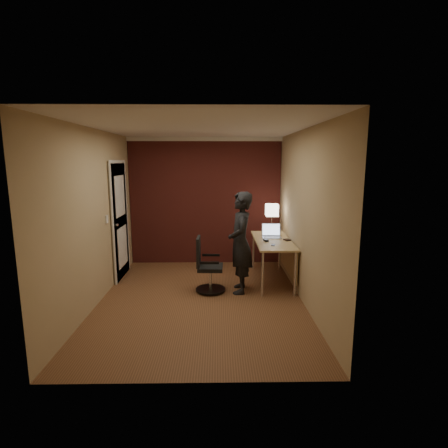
{
  "coord_description": "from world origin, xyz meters",
  "views": [
    {
      "loc": [
        0.26,
        -4.95,
        2.05
      ],
      "look_at": [
        0.35,
        0.55,
        1.05
      ],
      "focal_mm": 28.0,
      "sensor_mm": 36.0,
      "label": 1
    }
  ],
  "objects_px": {
    "desk": "(277,247)",
    "wallet": "(287,240)",
    "phone": "(273,245)",
    "office_chair": "(207,268)",
    "mouse": "(266,240)",
    "laptop": "(271,233)",
    "person": "(240,243)",
    "desk_lamp": "(272,210)"
  },
  "relations": [
    {
      "from": "mouse",
      "to": "wallet",
      "type": "relative_size",
      "value": 0.91
    },
    {
      "from": "desk",
      "to": "mouse",
      "type": "distance_m",
      "value": 0.28
    },
    {
      "from": "mouse",
      "to": "office_chair",
      "type": "distance_m",
      "value": 1.1
    },
    {
      "from": "phone",
      "to": "desk_lamp",
      "type": "bearing_deg",
      "value": 96.5
    },
    {
      "from": "laptop",
      "to": "mouse",
      "type": "height_order",
      "value": "laptop"
    },
    {
      "from": "laptop",
      "to": "office_chair",
      "type": "distance_m",
      "value": 1.37
    },
    {
      "from": "desk",
      "to": "office_chair",
      "type": "relative_size",
      "value": 1.74
    },
    {
      "from": "office_chair",
      "to": "wallet",
      "type": "bearing_deg",
      "value": 17.24
    },
    {
      "from": "phone",
      "to": "person",
      "type": "relative_size",
      "value": 0.07
    },
    {
      "from": "mouse",
      "to": "desk",
      "type": "bearing_deg",
      "value": 15.13
    },
    {
      "from": "phone",
      "to": "office_chair",
      "type": "distance_m",
      "value": 1.11
    },
    {
      "from": "desk_lamp",
      "to": "laptop",
      "type": "height_order",
      "value": "desk_lamp"
    },
    {
      "from": "desk_lamp",
      "to": "phone",
      "type": "xyz_separation_m",
      "value": [
        -0.12,
        -0.98,
        -0.41
      ]
    },
    {
      "from": "desk_lamp",
      "to": "laptop",
      "type": "bearing_deg",
      "value": -98.75
    },
    {
      "from": "mouse",
      "to": "desk_lamp",
      "type": "bearing_deg",
      "value": 57.53
    },
    {
      "from": "laptop",
      "to": "office_chair",
      "type": "bearing_deg",
      "value": -148.2
    },
    {
      "from": "desk_lamp",
      "to": "phone",
      "type": "relative_size",
      "value": 4.65
    },
    {
      "from": "desk",
      "to": "wallet",
      "type": "bearing_deg",
      "value": -24.4
    },
    {
      "from": "wallet",
      "to": "office_chair",
      "type": "relative_size",
      "value": 0.13
    },
    {
      "from": "desk",
      "to": "laptop",
      "type": "xyz_separation_m",
      "value": [
        -0.06,
        0.2,
        0.19
      ]
    },
    {
      "from": "laptop",
      "to": "person",
      "type": "relative_size",
      "value": 0.21
    },
    {
      "from": "desk_lamp",
      "to": "phone",
      "type": "bearing_deg",
      "value": -96.83
    },
    {
      "from": "desk_lamp",
      "to": "wallet",
      "type": "relative_size",
      "value": 4.86
    },
    {
      "from": "desk",
      "to": "wallet",
      "type": "relative_size",
      "value": 13.64
    },
    {
      "from": "wallet",
      "to": "laptop",
      "type": "bearing_deg",
      "value": 129.69
    },
    {
      "from": "office_chair",
      "to": "phone",
      "type": "bearing_deg",
      "value": 4.76
    },
    {
      "from": "desk",
      "to": "office_chair",
      "type": "distance_m",
      "value": 1.29
    },
    {
      "from": "person",
      "to": "phone",
      "type": "bearing_deg",
      "value": 101.29
    },
    {
      "from": "phone",
      "to": "office_chair",
      "type": "xyz_separation_m",
      "value": [
        -1.05,
        -0.09,
        -0.35
      ]
    },
    {
      "from": "laptop",
      "to": "mouse",
      "type": "xyz_separation_m",
      "value": [
        -0.14,
        -0.33,
        -0.05
      ]
    },
    {
      "from": "desk_lamp",
      "to": "wallet",
      "type": "xyz_separation_m",
      "value": [
        0.17,
        -0.65,
        -0.41
      ]
    },
    {
      "from": "mouse",
      "to": "person",
      "type": "xyz_separation_m",
      "value": [
        -0.45,
        -0.36,
        0.05
      ]
    },
    {
      "from": "laptop",
      "to": "phone",
      "type": "bearing_deg",
      "value": -95.62
    },
    {
      "from": "wallet",
      "to": "office_chair",
      "type": "distance_m",
      "value": 1.45
    },
    {
      "from": "desk",
      "to": "wallet",
      "type": "distance_m",
      "value": 0.23
    },
    {
      "from": "laptop",
      "to": "mouse",
      "type": "bearing_deg",
      "value": -112.76
    },
    {
      "from": "office_chair",
      "to": "desk",
      "type": "bearing_deg",
      "value": 22.57
    },
    {
      "from": "laptop",
      "to": "person",
      "type": "xyz_separation_m",
      "value": [
        -0.59,
        -0.69,
        0.0
      ]
    },
    {
      "from": "laptop",
      "to": "wallet",
      "type": "xyz_separation_m",
      "value": [
        0.23,
        -0.27,
        -0.05
      ]
    },
    {
      "from": "phone",
      "to": "office_chair",
      "type": "relative_size",
      "value": 0.13
    },
    {
      "from": "desk",
      "to": "laptop",
      "type": "relative_size",
      "value": 4.42
    },
    {
      "from": "mouse",
      "to": "person",
      "type": "bearing_deg",
      "value": -157.98
    }
  ]
}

